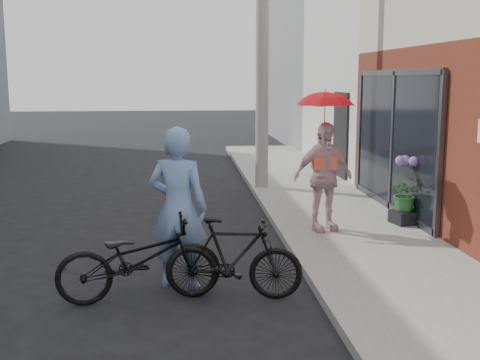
{
  "coord_description": "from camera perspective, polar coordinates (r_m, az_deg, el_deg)",
  "views": [
    {
      "loc": [
        -0.61,
        -6.94,
        2.48
      ],
      "look_at": [
        0.16,
        1.16,
        1.1
      ],
      "focal_mm": 45.0,
      "sensor_mm": 36.0,
      "label": 1
    }
  ],
  "objects": [
    {
      "name": "ground",
      "position": [
        7.4,
        -0.4,
        -9.96
      ],
      "size": [
        80.0,
        80.0,
        0.0
      ],
      "primitive_type": "plane",
      "color": "black",
      "rests_on": "ground"
    },
    {
      "name": "sidewalk",
      "position": [
        9.65,
        11.1,
        -5.07
      ],
      "size": [
        2.2,
        24.0,
        0.12
      ],
      "primitive_type": "cube",
      "color": "gray",
      "rests_on": "ground"
    },
    {
      "name": "curb",
      "position": [
        9.39,
        4.27,
        -5.33
      ],
      "size": [
        0.12,
        24.0,
        0.12
      ],
      "primitive_type": "cube",
      "color": "#9E9E99",
      "rests_on": "ground"
    },
    {
      "name": "plaster_building",
      "position": [
        17.78,
        21.13,
        12.3
      ],
      "size": [
        8.0,
        6.0,
        7.0
      ],
      "primitive_type": "cube",
      "color": "silver",
      "rests_on": "ground"
    },
    {
      "name": "east_building_far",
      "position": [
        24.26,
        13.64,
        11.79
      ],
      "size": [
        8.0,
        8.0,
        7.0
      ],
      "primitive_type": "cube",
      "color": "gray",
      "rests_on": "ground"
    },
    {
      "name": "utility_pole",
      "position": [
        13.09,
        2.15,
        14.1
      ],
      "size": [
        0.28,
        0.28,
        7.0
      ],
      "primitive_type": "cylinder",
      "color": "#9E9E99",
      "rests_on": "ground"
    },
    {
      "name": "officer",
      "position": [
        7.12,
        -5.89,
        -2.68
      ],
      "size": [
        0.81,
        0.65,
        1.94
      ],
      "primitive_type": "imported",
      "rotation": [
        0.0,
        0.0,
        2.85
      ],
      "color": "#7599D0",
      "rests_on": "ground"
    },
    {
      "name": "bike_left",
      "position": [
        6.87,
        -9.51,
        -7.42
      ],
      "size": [
        1.91,
        0.89,
        0.97
      ],
      "primitive_type": "imported",
      "rotation": [
        0.0,
        0.0,
        1.71
      ],
      "color": "black",
      "rests_on": "ground"
    },
    {
      "name": "bike_right",
      "position": [
        6.84,
        -0.63,
        -7.47
      ],
      "size": [
        1.61,
        0.68,
        0.94
      ],
      "primitive_type": "imported",
      "rotation": [
        0.0,
        0.0,
        1.42
      ],
      "color": "black",
      "rests_on": "ground"
    },
    {
      "name": "kimono_woman",
      "position": [
        9.42,
        7.9,
        0.31
      ],
      "size": [
        1.07,
        0.67,
        1.7
      ],
      "primitive_type": "imported",
      "rotation": [
        0.0,
        0.0,
        0.28
      ],
      "color": "beige",
      "rests_on": "sidewalk"
    },
    {
      "name": "parasol",
      "position": [
        9.3,
        8.07,
        7.77
      ],
      "size": [
        0.85,
        0.85,
        0.75
      ],
      "primitive_type": "imported",
      "color": "red",
      "rests_on": "kimono_woman"
    },
    {
      "name": "planter",
      "position": [
        10.26,
        15.35,
        -3.43
      ],
      "size": [
        0.47,
        0.47,
        0.21
      ],
      "primitive_type": "cube",
      "rotation": [
        0.0,
        0.0,
        0.22
      ],
      "color": "black",
      "rests_on": "sidewalk"
    },
    {
      "name": "potted_plant",
      "position": [
        10.18,
        15.45,
        -1.23
      ],
      "size": [
        0.53,
        0.46,
        0.59
      ],
      "primitive_type": "imported",
      "color": "#2C702F",
      "rests_on": "planter"
    }
  ]
}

